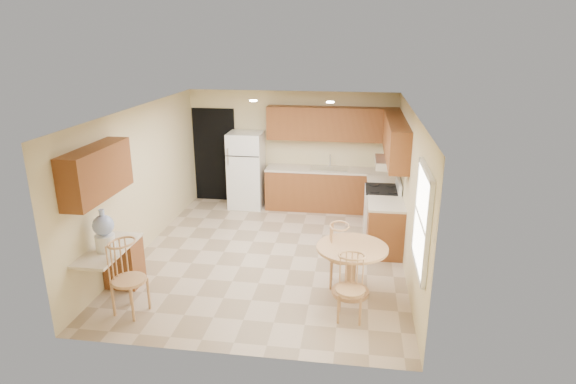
# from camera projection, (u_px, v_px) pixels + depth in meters

# --- Properties ---
(floor) EXTENTS (5.50, 5.50, 0.00)m
(floor) POSITION_uv_depth(u_px,v_px,m) (270.00, 255.00, 8.33)
(floor) COLOR tan
(floor) RESTS_ON ground
(ceiling) EXTENTS (4.50, 5.50, 0.02)m
(ceiling) POSITION_uv_depth(u_px,v_px,m) (268.00, 110.00, 7.55)
(ceiling) COLOR white
(ceiling) RESTS_ON wall_back
(wall_back) EXTENTS (4.50, 0.02, 2.50)m
(wall_back) POSITION_uv_depth(u_px,v_px,m) (292.00, 149.00, 10.52)
(wall_back) COLOR beige
(wall_back) RESTS_ON floor
(wall_front) EXTENTS (4.50, 0.02, 2.50)m
(wall_front) POSITION_uv_depth(u_px,v_px,m) (225.00, 259.00, 5.35)
(wall_front) COLOR beige
(wall_front) RESTS_ON floor
(wall_left) EXTENTS (0.02, 5.50, 2.50)m
(wall_left) POSITION_uv_depth(u_px,v_px,m) (140.00, 180.00, 8.24)
(wall_left) COLOR beige
(wall_left) RESTS_ON floor
(wall_right) EXTENTS (0.02, 5.50, 2.50)m
(wall_right) POSITION_uv_depth(u_px,v_px,m) (409.00, 192.00, 7.63)
(wall_right) COLOR beige
(wall_right) RESTS_ON floor
(doorway) EXTENTS (0.90, 0.02, 2.10)m
(doorway) POSITION_uv_depth(u_px,v_px,m) (215.00, 155.00, 10.81)
(doorway) COLOR black
(doorway) RESTS_ON floor
(base_cab_back) EXTENTS (2.75, 0.60, 0.87)m
(base_cab_back) POSITION_uv_depth(u_px,v_px,m) (330.00, 190.00, 10.38)
(base_cab_back) COLOR brown
(base_cab_back) RESTS_ON floor
(counter_back) EXTENTS (2.75, 0.63, 0.04)m
(counter_back) POSITION_uv_depth(u_px,v_px,m) (331.00, 170.00, 10.23)
(counter_back) COLOR beige
(counter_back) RESTS_ON base_cab_back
(base_cab_right_a) EXTENTS (0.60, 0.59, 0.87)m
(base_cab_right_a) POSITION_uv_depth(u_px,v_px,m) (382.00, 201.00, 9.67)
(base_cab_right_a) COLOR brown
(base_cab_right_a) RESTS_ON floor
(counter_right_a) EXTENTS (0.63, 0.59, 0.04)m
(counter_right_a) POSITION_uv_depth(u_px,v_px,m) (383.00, 180.00, 9.53)
(counter_right_a) COLOR beige
(counter_right_a) RESTS_ON base_cab_right_a
(base_cab_right_b) EXTENTS (0.60, 0.80, 0.87)m
(base_cab_right_b) POSITION_uv_depth(u_px,v_px,m) (385.00, 229.00, 8.30)
(base_cab_right_b) COLOR brown
(base_cab_right_b) RESTS_ON floor
(counter_right_b) EXTENTS (0.63, 0.80, 0.04)m
(counter_right_b) POSITION_uv_depth(u_px,v_px,m) (387.00, 204.00, 8.16)
(counter_right_b) COLOR beige
(counter_right_b) RESTS_ON base_cab_right_b
(upper_cab_back) EXTENTS (2.75, 0.33, 0.70)m
(upper_cab_back) POSITION_uv_depth(u_px,v_px,m) (332.00, 124.00, 10.06)
(upper_cab_back) COLOR brown
(upper_cab_back) RESTS_ON wall_back
(upper_cab_right) EXTENTS (0.33, 2.42, 0.70)m
(upper_cab_right) POSITION_uv_depth(u_px,v_px,m) (396.00, 139.00, 8.60)
(upper_cab_right) COLOR brown
(upper_cab_right) RESTS_ON wall_right
(upper_cab_left) EXTENTS (0.33, 1.40, 0.70)m
(upper_cab_left) POSITION_uv_depth(u_px,v_px,m) (97.00, 172.00, 6.53)
(upper_cab_left) COLOR brown
(upper_cab_left) RESTS_ON wall_left
(sink) EXTENTS (0.78, 0.44, 0.01)m
(sink) POSITION_uv_depth(u_px,v_px,m) (329.00, 169.00, 10.23)
(sink) COLOR silver
(sink) RESTS_ON counter_back
(range_hood) EXTENTS (0.50, 0.76, 0.14)m
(range_hood) POSITION_uv_depth(u_px,v_px,m) (389.00, 163.00, 8.72)
(range_hood) COLOR silver
(range_hood) RESTS_ON upper_cab_right
(desk_pedestal) EXTENTS (0.48, 0.42, 0.72)m
(desk_pedestal) POSITION_uv_depth(u_px,v_px,m) (124.00, 263.00, 7.24)
(desk_pedestal) COLOR brown
(desk_pedestal) RESTS_ON floor
(desk_top) EXTENTS (0.50, 1.20, 0.04)m
(desk_top) POSITION_uv_depth(u_px,v_px,m) (108.00, 250.00, 6.77)
(desk_top) COLOR beige
(desk_top) RESTS_ON desk_pedestal
(window) EXTENTS (0.06, 1.12, 1.30)m
(window) POSITION_uv_depth(u_px,v_px,m) (423.00, 220.00, 5.82)
(window) COLOR white
(window) RESTS_ON wall_right
(can_light_a) EXTENTS (0.14, 0.14, 0.02)m
(can_light_a) POSITION_uv_depth(u_px,v_px,m) (253.00, 101.00, 8.75)
(can_light_a) COLOR white
(can_light_a) RESTS_ON ceiling
(can_light_b) EXTENTS (0.14, 0.14, 0.02)m
(can_light_b) POSITION_uv_depth(u_px,v_px,m) (330.00, 102.00, 8.56)
(can_light_b) COLOR white
(can_light_b) RESTS_ON ceiling
(refrigerator) EXTENTS (0.73, 0.71, 1.65)m
(refrigerator) POSITION_uv_depth(u_px,v_px,m) (246.00, 170.00, 10.45)
(refrigerator) COLOR white
(refrigerator) RESTS_ON floor
(stove) EXTENTS (0.65, 0.76, 1.09)m
(stove) POSITION_uv_depth(u_px,v_px,m) (382.00, 211.00, 9.03)
(stove) COLOR white
(stove) RESTS_ON floor
(dining_table) EXTENTS (1.02, 1.02, 0.76)m
(dining_table) POSITION_uv_depth(u_px,v_px,m) (351.00, 263.00, 6.93)
(dining_table) COLOR tan
(dining_table) RESTS_ON floor
(chair_table_a) EXTENTS (0.43, 0.55, 0.96)m
(chair_table_a) POSITION_uv_depth(u_px,v_px,m) (342.00, 252.00, 7.07)
(chair_table_a) COLOR tan
(chair_table_a) RESTS_ON floor
(chair_table_b) EXTENTS (0.40, 0.40, 0.90)m
(chair_table_b) POSITION_uv_depth(u_px,v_px,m) (351.00, 285.00, 6.22)
(chair_table_b) COLOR tan
(chair_table_b) RESTS_ON floor
(chair_desk) EXTENTS (0.46, 0.59, 1.03)m
(chair_desk) POSITION_uv_depth(u_px,v_px,m) (125.00, 274.00, 6.32)
(chair_desk) COLOR tan
(chair_desk) RESTS_ON floor
(water_crock) EXTENTS (0.29, 0.29, 0.60)m
(water_crock) POSITION_uv_depth(u_px,v_px,m) (104.00, 232.00, 6.62)
(water_crock) COLOR white
(water_crock) RESTS_ON desk_top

